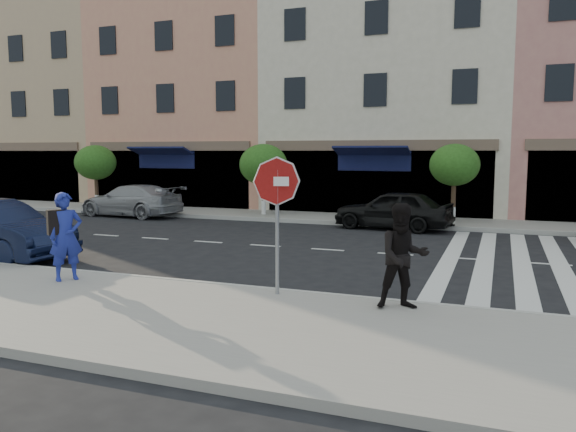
% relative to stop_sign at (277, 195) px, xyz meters
% --- Properties ---
extents(ground, '(120.00, 120.00, 0.00)m').
position_rel_stop_sign_xyz_m(ground, '(-0.76, 1.87, -2.06)').
color(ground, black).
rests_on(ground, ground).
extents(sidewalk_near, '(60.00, 4.50, 0.15)m').
position_rel_stop_sign_xyz_m(sidewalk_near, '(-0.76, -1.88, -1.99)').
color(sidewalk_near, gray).
rests_on(sidewalk_near, ground).
extents(sidewalk_far, '(60.00, 3.00, 0.15)m').
position_rel_stop_sign_xyz_m(sidewalk_far, '(-0.76, 12.87, -1.99)').
color(sidewalk_far, gray).
rests_on(sidewalk_far, ground).
extents(building_west_far, '(12.00, 9.00, 12.00)m').
position_rel_stop_sign_xyz_m(building_west_far, '(-22.76, 18.87, 3.94)').
color(building_west_far, tan).
rests_on(building_west_far, ground).
extents(building_west_mid, '(10.00, 9.00, 14.00)m').
position_rel_stop_sign_xyz_m(building_west_mid, '(-11.76, 18.87, 4.94)').
color(building_west_mid, tan).
rests_on(building_west_mid, ground).
extents(building_centre, '(11.00, 9.00, 11.00)m').
position_rel_stop_sign_xyz_m(building_centre, '(-1.26, 18.87, 3.44)').
color(building_centre, beige).
rests_on(building_centre, ground).
extents(street_tree_wa, '(2.00, 2.00, 3.05)m').
position_rel_stop_sign_xyz_m(street_tree_wa, '(-14.76, 12.67, 0.27)').
color(street_tree_wa, '#473323').
rests_on(street_tree_wa, sidewalk_far).
extents(street_tree_wb, '(2.10, 2.10, 3.06)m').
position_rel_stop_sign_xyz_m(street_tree_wb, '(-5.76, 12.67, 0.24)').
color(street_tree_wb, '#473323').
rests_on(street_tree_wb, sidewalk_far).
extents(street_tree_c, '(1.90, 1.90, 3.04)m').
position_rel_stop_sign_xyz_m(street_tree_c, '(2.24, 12.67, 0.29)').
color(street_tree_c, '#473323').
rests_on(street_tree_c, sidewalk_far).
extents(stop_sign, '(0.90, 0.32, 2.65)m').
position_rel_stop_sign_xyz_m(stop_sign, '(0.00, 0.00, 0.00)').
color(stop_sign, gray).
rests_on(stop_sign, sidewalk_near).
extents(photographer, '(0.76, 0.82, 1.88)m').
position_rel_stop_sign_xyz_m(photographer, '(-4.65, -0.49, -0.97)').
color(photographer, navy).
rests_on(photographer, sidewalk_near).
extents(walker, '(1.10, 1.00, 1.85)m').
position_rel_stop_sign_xyz_m(walker, '(2.42, -0.13, -0.99)').
color(walker, black).
rests_on(walker, sidewalk_near).
extents(car_far_left, '(5.09, 2.49, 1.42)m').
position_rel_stop_sign_xyz_m(car_far_left, '(-11.48, 10.97, -1.35)').
color(car_far_left, gray).
rests_on(car_far_left, ground).
extents(car_far_mid, '(4.52, 2.27, 1.48)m').
position_rel_stop_sign_xyz_m(car_far_mid, '(0.23, 10.97, -1.32)').
color(car_far_mid, black).
rests_on(car_far_mid, ground).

